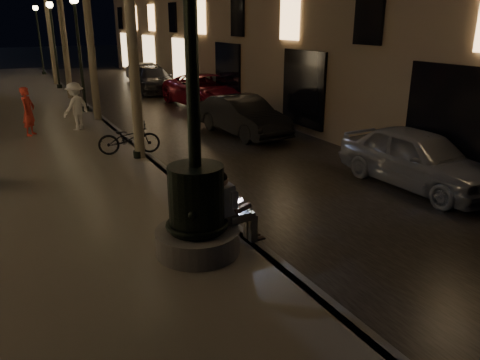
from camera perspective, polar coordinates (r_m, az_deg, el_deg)
ground at (r=20.26m, az=-16.87°, el=7.11°), size 120.00×120.00×0.00m
cobble_lane at (r=21.00m, az=-8.78°, el=8.12°), size 6.00×45.00×0.02m
curb_strip at (r=20.24m, az=-16.90°, el=7.38°), size 0.25×45.00×0.20m
fountain_lamppost at (r=7.54m, az=-5.36°, el=-1.82°), size 1.40×1.40×5.21m
seated_man_laptop at (r=7.89m, az=-1.18°, el=-3.18°), size 0.96×0.33×1.33m
lamp_curb_a at (r=13.00m, az=-13.21°, el=15.65°), size 0.36×0.36×4.81m
lamp_curb_b at (r=20.83m, az=-19.16°, el=16.19°), size 0.36×0.36×4.81m
lamp_curb_c at (r=28.75m, az=-21.85°, el=16.39°), size 0.36×0.36×4.81m
lamp_curb_d at (r=36.71m, az=-23.38°, el=16.48°), size 0.36×0.36×4.81m
car_front at (r=12.08m, az=20.88°, el=2.50°), size 1.82×4.24×1.43m
car_second at (r=16.60m, az=0.34°, el=7.84°), size 1.83×4.25×1.36m
car_third at (r=22.38m, az=-4.13°, el=10.83°), size 2.97×5.51×1.47m
car_rear at (r=27.37m, az=-10.58°, el=11.95°), size 2.39×4.93×1.38m
car_fifth at (r=31.71m, az=-11.55°, el=12.68°), size 1.56×3.84×1.24m
pedestrian_red at (r=17.14m, az=-24.40°, el=7.63°), size 0.63×0.70×1.61m
pedestrian_white at (r=17.41m, az=-19.39°, el=8.46°), size 1.22×1.13×1.65m
bicycle at (r=13.84m, az=-13.38°, el=4.98°), size 1.83×1.00×0.91m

